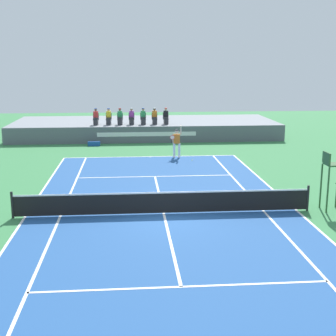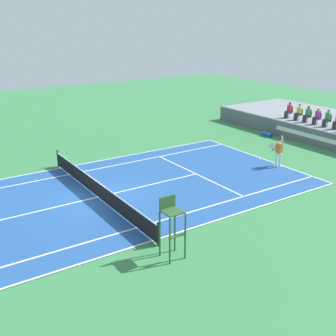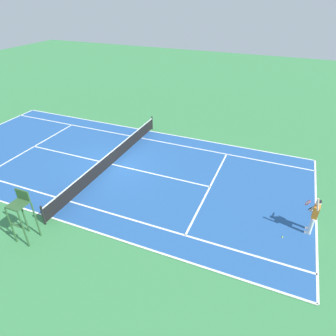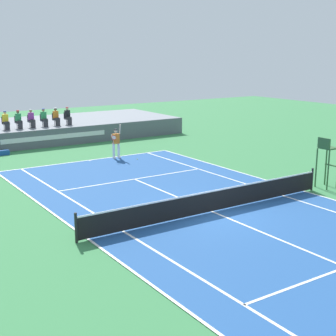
{
  "view_description": "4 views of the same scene",
  "coord_description": "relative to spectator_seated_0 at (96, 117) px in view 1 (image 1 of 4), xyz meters",
  "views": [
    {
      "loc": [
        -1.34,
        -18.21,
        5.99
      ],
      "look_at": [
        0.51,
        4.05,
        1.0
      ],
      "focal_mm": 50.77,
      "sensor_mm": 36.0,
      "label": 1
    },
    {
      "loc": [
        18.7,
        -7.93,
        8.62
      ],
      "look_at": [
        0.51,
        4.05,
        1.0
      ],
      "focal_mm": 44.63,
      "sensor_mm": 36.0,
      "label": 2
    },
    {
      "loc": [
        13.34,
        9.4,
        9.58
      ],
      "look_at": [
        0.51,
        4.05,
        1.0
      ],
      "focal_mm": 31.36,
      "sensor_mm": 36.0,
      "label": 3
    },
    {
      "loc": [
        -12.12,
        -14.91,
        6.33
      ],
      "look_at": [
        0.51,
        4.05,
        1.0
      ],
      "focal_mm": 52.79,
      "sensor_mm": 36.0,
      "label": 4
    }
  ],
  "objects": [
    {
      "name": "ground_plane",
      "position": [
        3.87,
        -18.68,
        -1.86
      ],
      "size": [
        80.0,
        80.0,
        0.0
      ],
      "primitive_type": "plane",
      "color": "#387F47"
    },
    {
      "name": "court",
      "position": [
        3.87,
        -18.68,
        -1.85
      ],
      "size": [
        11.08,
        23.88,
        0.03
      ],
      "color": "#235193",
      "rests_on": "ground"
    },
    {
      "name": "net",
      "position": [
        3.87,
        -18.68,
        -1.34
      ],
      "size": [
        11.98,
        0.1,
        1.07
      ],
      "color": "black",
      "rests_on": "ground"
    },
    {
      "name": "barrier_wall",
      "position": [
        3.87,
        -1.3,
        -1.24
      ],
      "size": [
        21.34,
        0.25,
        1.25
      ],
      "color": "#565B66",
      "rests_on": "ground"
    },
    {
      "name": "bleacher_platform",
      "position": [
        3.87,
        2.61,
        -1.24
      ],
      "size": [
        21.34,
        7.58,
        1.25
      ],
      "primitive_type": "cube",
      "color": "gray",
      "rests_on": "ground"
    },
    {
      "name": "spectator_seated_0",
      "position": [
        0.0,
        0.0,
        0.0
      ],
      "size": [
        0.44,
        0.6,
        1.27
      ],
      "color": "#474C56",
      "rests_on": "bleacher_platform"
    },
    {
      "name": "spectator_seated_1",
      "position": [
        0.99,
        0.0,
        0.0
      ],
      "size": [
        0.44,
        0.6,
        1.27
      ],
      "color": "#474C56",
      "rests_on": "bleacher_platform"
    },
    {
      "name": "spectator_seated_2",
      "position": [
        1.86,
        0.0,
        0.0
      ],
      "size": [
        0.44,
        0.6,
        1.27
      ],
      "color": "#474C56",
      "rests_on": "bleacher_platform"
    },
    {
      "name": "spectator_seated_3",
      "position": [
        2.75,
        0.0,
        0.0
      ],
      "size": [
        0.44,
        0.6,
        1.27
      ],
      "color": "#474C56",
      "rests_on": "bleacher_platform"
    },
    {
      "name": "spectator_seated_4",
      "position": [
        3.66,
        0.0,
        0.0
      ],
      "size": [
        0.44,
        0.6,
        1.27
      ],
      "color": "#474C56",
      "rests_on": "bleacher_platform"
    },
    {
      "name": "spectator_seated_5",
      "position": [
        4.55,
        0.0,
        0.0
      ],
      "size": [
        0.44,
        0.6,
        1.27
      ],
      "color": "#474C56",
      "rests_on": "bleacher_platform"
    },
    {
      "name": "spectator_seated_6",
      "position": [
        5.43,
        0.0,
        0.0
      ],
      "size": [
        0.44,
        0.6,
        1.27
      ],
      "color": "#474C56",
      "rests_on": "bleacher_platform"
    },
    {
      "name": "tennis_player",
      "position": [
        5.56,
        -7.13,
        -0.87
      ],
      "size": [
        0.8,
        0.62,
        2.08
      ],
      "color": "white",
      "rests_on": "ground"
    },
    {
      "name": "tennis_ball",
      "position": [
        6.42,
        -8.22,
        -1.83
      ],
      "size": [
        0.07,
        0.07,
        0.07
      ],
      "primitive_type": "sphere",
      "color": "#D1E533",
      "rests_on": "ground"
    },
    {
      "name": "umpire_chair",
      "position": [
        10.77,
        -18.68,
        -0.31
      ],
      "size": [
        0.77,
        0.77,
        2.44
      ],
      "color": "#2D562D",
      "rests_on": "ground"
    },
    {
      "name": "equipment_bag",
      "position": [
        -0.03,
        -2.28,
        -1.7
      ],
      "size": [
        0.91,
        0.35,
        0.32
      ],
      "color": "#194799",
      "rests_on": "ground"
    }
  ]
}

